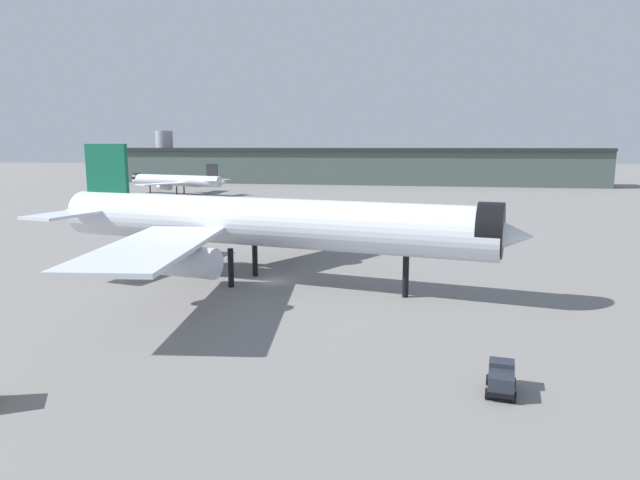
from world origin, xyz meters
name	(u,v)px	position (x,y,z in m)	size (l,w,h in m)	color
ground	(273,281)	(0.00, 0.00, 0.00)	(900.00, 900.00, 0.00)	slate
airliner_near_gate	(259,223)	(-1.30, -0.79, 7.08)	(57.98, 51.71, 16.08)	silver
airliner_far_taxiway	(177,181)	(-49.67, 115.96, 4.50)	(37.45, 33.54, 10.23)	silver
terminal_building	(336,165)	(0.18, 173.81, 7.56)	(211.10, 47.71, 22.30)	#475651
baggage_tug_wing	(501,378)	(19.43, -28.78, 0.97)	(2.54, 3.50, 1.85)	black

